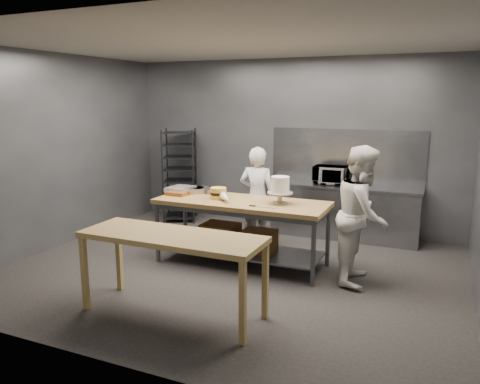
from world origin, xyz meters
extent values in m
plane|color=black|center=(0.00, 0.00, 0.00)|extent=(6.00, 6.00, 0.00)
cube|color=#4C4F54|center=(0.00, 2.50, 1.50)|extent=(6.00, 0.04, 3.00)
cube|color=olive|center=(0.01, 0.31, 0.89)|extent=(2.40, 0.90, 0.06)
cube|color=#47494C|center=(0.01, 0.31, 0.20)|extent=(2.25, 0.75, 0.03)
cylinder|color=#47494C|center=(-1.13, -0.08, 0.43)|extent=(0.06, 0.06, 0.86)
cylinder|color=#47494C|center=(-1.13, 0.70, 0.43)|extent=(0.06, 0.06, 0.86)
cylinder|color=#47494C|center=(1.15, -0.08, 0.43)|extent=(0.06, 0.06, 0.86)
cylinder|color=#47494C|center=(1.15, 0.70, 0.43)|extent=(0.06, 0.06, 0.86)
cube|color=brown|center=(-0.30, 0.26, 0.39)|extent=(0.50, 0.40, 0.35)
cube|color=brown|center=(0.27, 0.33, 0.36)|extent=(0.45, 0.38, 0.30)
cube|color=olive|center=(-0.04, -1.43, 0.87)|extent=(2.00, 0.70, 0.06)
cube|color=olive|center=(-0.99, -1.73, 0.42)|extent=(0.06, 0.06, 0.84)
cube|color=olive|center=(-0.99, -1.13, 0.42)|extent=(0.06, 0.06, 0.84)
cube|color=olive|center=(0.91, -1.73, 0.42)|extent=(0.06, 0.06, 0.84)
cube|color=olive|center=(0.91, -1.13, 0.42)|extent=(0.06, 0.06, 0.84)
cube|color=slate|center=(1.00, 2.18, 0.88)|extent=(2.60, 0.60, 0.04)
cube|color=slate|center=(1.00, 2.18, 0.43)|extent=(2.56, 0.56, 0.86)
cube|color=slate|center=(1.00, 2.48, 1.35)|extent=(2.60, 0.02, 0.90)
cube|color=black|center=(-2.06, 2.10, 0.88)|extent=(0.81, 0.84, 1.75)
cube|color=silver|center=(-2.06, 2.10, 0.54)|extent=(0.44, 0.37, 0.45)
imported|color=silver|center=(-0.07, 1.11, 0.80)|extent=(0.60, 0.41, 1.59)
imported|color=silver|center=(1.65, 0.35, 0.87)|extent=(0.69, 0.87, 1.75)
imported|color=black|center=(0.82, 2.18, 1.05)|extent=(0.54, 0.37, 0.30)
cylinder|color=#ADA28A|center=(0.56, 0.33, 0.93)|extent=(0.20, 0.20, 0.02)
cylinder|color=#ADA28A|center=(0.56, 0.33, 1.00)|extent=(0.06, 0.06, 0.12)
cylinder|color=#ADA28A|center=(0.56, 0.33, 1.07)|extent=(0.34, 0.34, 0.02)
cylinder|color=white|center=(0.56, 0.33, 1.18)|extent=(0.24, 0.24, 0.21)
cylinder|color=gold|center=(-0.33, 0.28, 0.95)|extent=(0.23, 0.23, 0.06)
cylinder|color=black|center=(-0.33, 0.28, 1.00)|extent=(0.23, 0.23, 0.04)
cylinder|color=gold|center=(-0.33, 0.28, 1.05)|extent=(0.23, 0.23, 0.06)
cylinder|color=gray|center=(-0.78, 0.58, 0.96)|extent=(0.28, 0.28, 0.07)
cylinder|color=gray|center=(-0.54, 0.57, 0.96)|extent=(0.26, 0.26, 0.07)
cylinder|color=gray|center=(-0.88, 0.52, 0.96)|extent=(0.25, 0.25, 0.07)
cylinder|color=gray|center=(-0.88, 0.54, 0.96)|extent=(0.31, 0.31, 0.07)
cone|color=white|center=(-0.14, 0.11, 0.98)|extent=(0.33, 0.37, 0.12)
cube|color=slate|center=(0.47, 0.04, 0.92)|extent=(0.28, 0.02, 0.00)
cube|color=black|center=(0.29, 0.04, 0.93)|extent=(0.09, 0.02, 0.02)
cube|color=#95611D|center=(-1.01, 0.26, 0.95)|extent=(0.30, 0.20, 0.05)
cube|color=silver|center=(-1.01, 0.26, 1.00)|extent=(0.31, 0.21, 0.06)
cube|color=#95611D|center=(-0.98, 0.43, 0.95)|extent=(0.30, 0.20, 0.05)
cube|color=silver|center=(-0.98, 0.43, 1.00)|extent=(0.31, 0.21, 0.06)
camera|label=1|loc=(2.54, -5.49, 2.32)|focal=35.00mm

